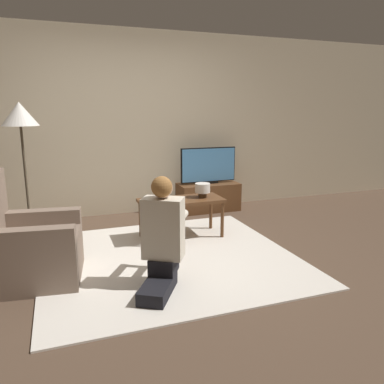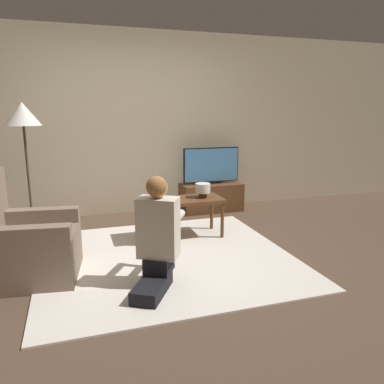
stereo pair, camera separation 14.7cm
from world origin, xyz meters
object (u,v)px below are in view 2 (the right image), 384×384
coffee_table (181,204)px  person_kneeling (158,235)px  armchair (24,247)px  table_lamp (203,189)px  floor_lamp (23,122)px  tv (211,165)px

coffee_table → person_kneeling: size_ratio=1.03×
armchair → table_lamp: bearing=-64.1°
table_lamp → floor_lamp: bearing=161.4°
coffee_table → person_kneeling: (-0.54, -1.15, 0.05)m
tv → floor_lamp: (-2.48, -0.39, 0.68)m
tv → armchair: size_ratio=0.87×
armchair → table_lamp: 2.04m
person_kneeling → armchair: bearing=6.0°
tv → floor_lamp: size_ratio=0.54×
person_kneeling → table_lamp: (0.81, 1.15, 0.11)m
armchair → tv: bearing=-47.6°
armchair → coffee_table: bearing=-61.4°
floor_lamp → person_kneeling: bearing=-57.4°
person_kneeling → tv: bearing=-90.0°
person_kneeling → floor_lamp: bearing=-26.4°
tv → person_kneeling: size_ratio=0.89×
person_kneeling → table_lamp: bearing=-94.4°
tv → floor_lamp: bearing=-171.1°
floor_lamp → person_kneeling: size_ratio=1.66×
floor_lamp → person_kneeling: (1.16, -1.81, -0.90)m
floor_lamp → tv: bearing=8.9°
coffee_table → armchair: bearing=-159.1°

